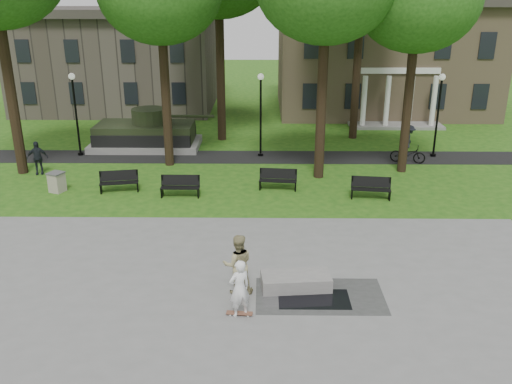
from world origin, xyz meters
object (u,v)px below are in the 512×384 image
friend_watching (238,264)px  park_bench_0 (119,181)px  cyclist (408,148)px  skateboarder (239,288)px  concrete_block (296,281)px  trash_bin (57,182)px

friend_watching → park_bench_0: friend_watching is taller
cyclist → park_bench_0: (-14.87, -4.81, -0.34)m
skateboarder → friend_watching: friend_watching is taller
concrete_block → trash_bin: (-10.84, 8.83, 0.24)m
park_bench_0 → friend_watching: bearing=-67.2°
friend_watching → cyclist: cyclist is taller
trash_bin → friend_watching: bearing=-45.5°
concrete_block → cyclist: (6.99, 13.73, 0.62)m
skateboarder → cyclist: bearing=-148.9°
skateboarder → cyclist: 17.65m
cyclist → trash_bin: cyclist is taller
concrete_block → park_bench_0: bearing=131.4°
cyclist → trash_bin: (-17.83, -4.90, -0.38)m
cyclist → friend_watching: bearing=165.3°
skateboarder → cyclist: (8.72, 15.35, -0.05)m
concrete_block → park_bench_0: size_ratio=1.19×
park_bench_0 → skateboarder: bearing=-70.1°
friend_watching → cyclist: (8.83, 14.05, -0.14)m
concrete_block → friend_watching: bearing=-170.1°
concrete_block → skateboarder: bearing=-137.1°
park_bench_0 → trash_bin: park_bench_0 is taller
friend_watching → trash_bin: bearing=-53.9°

